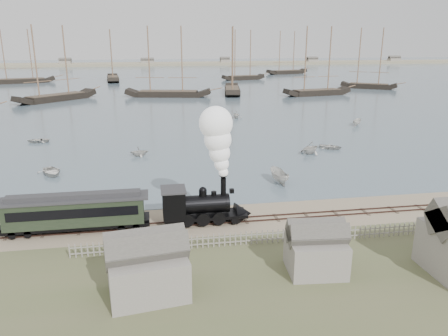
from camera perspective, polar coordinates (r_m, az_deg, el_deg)
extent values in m
plane|color=gray|center=(43.25, 3.58, -5.69)|extent=(600.00, 600.00, 0.00)
cube|color=#495D69|center=(209.80, -7.16, 11.95)|extent=(600.00, 336.00, 0.06)
cube|color=#3B2520|center=(40.97, 4.37, -6.85)|extent=(120.00, 0.08, 0.12)
cube|color=#3B2520|center=(41.86, 4.05, -6.32)|extent=(120.00, 0.08, 0.12)
cube|color=#45382C|center=(41.44, 4.20, -6.67)|extent=(120.00, 1.80, 0.06)
cube|color=tan|center=(289.57, -7.92, 13.14)|extent=(500.00, 20.00, 1.80)
cube|color=black|center=(40.35, -2.42, -6.17)|extent=(7.53, 2.21, 0.28)
cylinder|color=black|center=(39.89, -3.07, -4.74)|extent=(4.65, 1.66, 1.66)
cube|color=black|center=(39.63, -6.59, -4.63)|extent=(1.99, 2.43, 2.55)
cube|color=#2F2F32|center=(39.18, -6.65, -2.82)|extent=(2.21, 2.66, 0.13)
cylinder|color=black|center=(39.64, -0.08, -2.55)|extent=(0.49, 0.49, 1.77)
sphere|color=black|center=(39.46, -2.78, -2.97)|extent=(0.71, 0.71, 0.71)
cone|color=black|center=(40.94, 2.53, -5.99)|extent=(1.55, 2.21, 2.21)
cube|color=black|center=(39.90, 1.02, -3.01)|extent=(0.39, 0.39, 0.39)
cube|color=black|center=(40.73, -18.66, -7.03)|extent=(12.61, 2.07, 0.32)
cube|color=black|center=(40.26, -18.83, -5.38)|extent=(11.71, 2.25, 2.25)
cube|color=black|center=(39.13, -19.11, -5.69)|extent=(10.81, 0.06, 0.81)
cube|color=black|center=(41.23, -18.62, -4.50)|extent=(10.81, 0.06, 0.81)
cube|color=#2F2F32|center=(39.86, -18.98, -3.81)|extent=(12.61, 2.43, 0.16)
cube|color=#2F2F32|center=(39.77, -19.02, -3.45)|extent=(11.26, 1.08, 0.41)
imported|color=beige|center=(42.61, -19.90, -6.44)|extent=(4.66, 4.95, 0.83)
imported|color=beige|center=(58.33, -21.62, -0.43)|extent=(4.91, 4.36, 0.84)
imported|color=beige|center=(64.04, -11.00, 2.14)|extent=(2.55, 2.87, 1.39)
imported|color=beige|center=(51.55, 7.19, -1.10)|extent=(4.13, 1.91, 1.54)
imported|color=beige|center=(69.05, 13.74, 2.73)|extent=(3.94, 4.23, 0.71)
imported|color=beige|center=(65.39, 11.22, 2.62)|extent=(4.39, 4.52, 1.82)
imported|color=beige|center=(89.38, 16.97, 5.73)|extent=(3.26, 3.06, 1.26)
imported|color=beige|center=(77.61, -23.11, 3.36)|extent=(2.51, 3.49, 0.72)
imported|color=beige|center=(93.76, 1.61, 7.00)|extent=(3.35, 3.03, 1.53)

